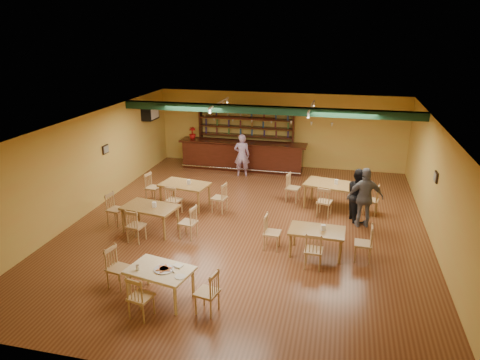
% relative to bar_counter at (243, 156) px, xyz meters
% --- Properties ---
extents(floor, '(12.00, 12.00, 0.00)m').
position_rel_bar_counter_xyz_m(floor, '(1.36, -5.15, -0.56)').
color(floor, '#5C311A').
rests_on(floor, ground).
extents(ceiling_beam, '(10.00, 0.30, 0.25)m').
position_rel_bar_counter_xyz_m(ceiling_beam, '(1.36, -2.35, 2.31)').
color(ceiling_beam, black).
rests_on(ceiling_beam, ceiling).
extents(track_rail_left, '(0.05, 2.50, 0.05)m').
position_rel_bar_counter_xyz_m(track_rail_left, '(-0.44, -1.75, 2.38)').
color(track_rail_left, white).
rests_on(track_rail_left, ceiling).
extents(track_rail_right, '(0.05, 2.50, 0.05)m').
position_rel_bar_counter_xyz_m(track_rail_right, '(2.76, -1.75, 2.38)').
color(track_rail_right, white).
rests_on(track_rail_right, ceiling).
extents(ac_unit, '(0.34, 0.70, 0.48)m').
position_rel_bar_counter_xyz_m(ac_unit, '(-3.44, -0.95, 1.79)').
color(ac_unit, white).
rests_on(ac_unit, wall_left).
extents(picture_left, '(0.04, 0.34, 0.28)m').
position_rel_bar_counter_xyz_m(picture_left, '(-3.61, -4.15, 1.14)').
color(picture_left, black).
rests_on(picture_left, wall_left).
extents(picture_right, '(0.04, 0.34, 0.28)m').
position_rel_bar_counter_xyz_m(picture_right, '(6.33, -4.65, 1.14)').
color(picture_right, black).
rests_on(picture_right, wall_right).
extents(bar_counter, '(5.09, 0.85, 1.13)m').
position_rel_bar_counter_xyz_m(bar_counter, '(0.00, 0.00, 0.00)').
color(bar_counter, '#33140A').
rests_on(bar_counter, ground).
extents(back_bar_hutch, '(3.94, 0.40, 2.28)m').
position_rel_bar_counter_xyz_m(back_bar_hutch, '(0.00, 0.63, 0.57)').
color(back_bar_hutch, '#33140A').
rests_on(back_bar_hutch, ground).
extents(poinsettia, '(0.35, 0.35, 0.49)m').
position_rel_bar_counter_xyz_m(poinsettia, '(-2.09, 0.00, 0.81)').
color(poinsettia, '#9D0F0E').
rests_on(poinsettia, bar_counter).
extents(dining_table_a, '(1.64, 1.14, 0.76)m').
position_rel_bar_counter_xyz_m(dining_table_a, '(-0.92, -4.20, -0.19)').
color(dining_table_a, olive).
rests_on(dining_table_a, ground).
extents(dining_table_b, '(1.77, 1.28, 0.80)m').
position_rel_bar_counter_xyz_m(dining_table_b, '(3.61, -3.24, -0.16)').
color(dining_table_b, olive).
rests_on(dining_table_b, ground).
extents(dining_table_c, '(1.61, 1.11, 0.74)m').
position_rel_bar_counter_xyz_m(dining_table_c, '(-1.23, -6.15, -0.19)').
color(dining_table_c, olive).
rests_on(dining_table_c, ground).
extents(dining_table_d, '(1.39, 0.87, 0.68)m').
position_rel_bar_counter_xyz_m(dining_table_d, '(3.39, -6.46, -0.22)').
color(dining_table_d, olive).
rests_on(dining_table_d, ground).
extents(near_table, '(1.46, 1.09, 0.71)m').
position_rel_bar_counter_xyz_m(near_table, '(0.35, -9.15, -0.21)').
color(near_table, beige).
rests_on(near_table, ground).
extents(pizza_tray, '(0.42, 0.42, 0.01)m').
position_rel_bar_counter_xyz_m(pizza_tray, '(0.44, -9.15, 0.15)').
color(pizza_tray, silver).
rests_on(pizza_tray, near_table).
extents(parmesan_shaker, '(0.09, 0.09, 0.11)m').
position_rel_bar_counter_xyz_m(parmesan_shaker, '(-0.08, -9.29, 0.20)').
color(parmesan_shaker, '#EAE5C6').
rests_on(parmesan_shaker, near_table).
extents(napkin_stack, '(0.24, 0.20, 0.03)m').
position_rel_bar_counter_xyz_m(napkin_stack, '(0.68, -8.96, 0.16)').
color(napkin_stack, white).
rests_on(napkin_stack, near_table).
extents(pizza_server, '(0.28, 0.30, 0.00)m').
position_rel_bar_counter_xyz_m(pizza_server, '(0.58, -9.10, 0.16)').
color(pizza_server, silver).
rests_on(pizza_server, pizza_tray).
extents(side_plate, '(0.26, 0.26, 0.01)m').
position_rel_bar_counter_xyz_m(side_plate, '(0.86, -9.34, 0.15)').
color(side_plate, white).
rests_on(side_plate, near_table).
extents(patron_bar, '(0.66, 0.50, 1.65)m').
position_rel_bar_counter_xyz_m(patron_bar, '(0.16, -0.83, 0.26)').
color(patron_bar, '#844EA9').
rests_on(patron_bar, ground).
extents(patron_right_a, '(0.82, 0.92, 1.59)m').
position_rel_bar_counter_xyz_m(patron_right_a, '(4.41, -4.04, 0.23)').
color(patron_right_a, black).
rests_on(patron_right_a, ground).
extents(patron_right_b, '(1.09, 0.62, 1.75)m').
position_rel_bar_counter_xyz_m(patron_right_b, '(4.59, -4.46, 0.31)').
color(patron_right_b, slate).
rests_on(patron_right_b, ground).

